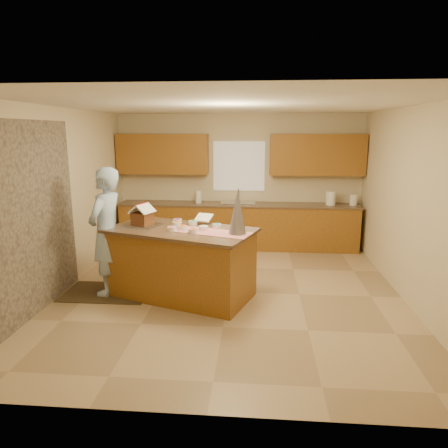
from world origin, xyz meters
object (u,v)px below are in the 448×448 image
(island_base, at_px, (181,264))
(tinsel_tree, at_px, (237,212))
(gingerbread_house, at_px, (142,216))
(boy, at_px, (107,232))

(island_base, distance_m, tinsel_tree, 1.18)
(tinsel_tree, xyz_separation_m, gingerbread_house, (-1.40, 0.38, -0.16))
(tinsel_tree, distance_m, boy, 1.95)
(island_base, relative_size, tinsel_tree, 3.27)
(boy, bearing_deg, tinsel_tree, 94.42)
(boy, xyz_separation_m, gingerbread_house, (0.50, 0.14, 0.20))
(gingerbread_house, bearing_deg, boy, -163.79)
(island_base, distance_m, boy, 1.17)
(island_base, bearing_deg, gingerbread_house, -174.81)
(island_base, xyz_separation_m, gingerbread_house, (-0.58, 0.15, 0.66))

